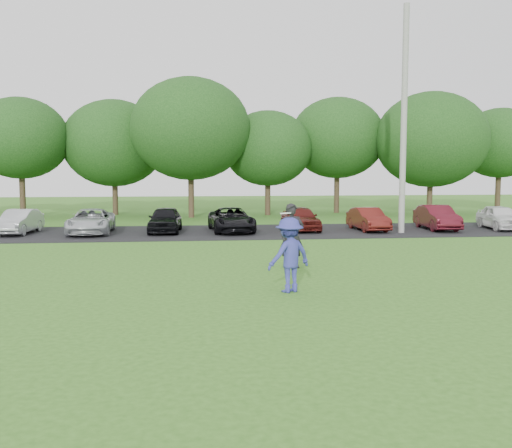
{
  "coord_description": "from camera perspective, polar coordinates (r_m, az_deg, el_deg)",
  "views": [
    {
      "loc": [
        -2.01,
        -14.1,
        3.01
      ],
      "look_at": [
        0.0,
        3.5,
        1.3
      ],
      "focal_mm": 40.0,
      "sensor_mm": 36.0,
      "label": 1
    }
  ],
  "objects": [
    {
      "name": "parking_lot",
      "position": [
        27.34,
        -2.26,
        -0.78
      ],
      "size": [
        32.0,
        6.5,
        0.03
      ],
      "primitive_type": "cube",
      "color": "black",
      "rests_on": "ground"
    },
    {
      "name": "utility_pole",
      "position": [
        27.62,
        14.57,
        10.0
      ],
      "size": [
        0.28,
        0.28,
        10.51
      ],
      "primitive_type": "cylinder",
      "color": "gray",
      "rests_on": "ground"
    },
    {
      "name": "tree_row",
      "position": [
        37.08,
        -1.06,
        8.44
      ],
      "size": [
        42.39,
        9.85,
        8.64
      ],
      "color": "#38281C",
      "rests_on": "ground"
    },
    {
      "name": "camera_bystander",
      "position": [
        17.4,
        3.63,
        -1.18
      ],
      "size": [
        0.72,
        0.48,
        1.97
      ],
      "color": "black",
      "rests_on": "ground"
    },
    {
      "name": "parked_cars",
      "position": [
        27.1,
        -5.15,
        0.42
      ],
      "size": [
        28.53,
        4.53,
        1.22
      ],
      "color": "silver",
      "rests_on": "parking_lot"
    },
    {
      "name": "ground",
      "position": [
        14.56,
        1.57,
        -6.42
      ],
      "size": [
        100.0,
        100.0,
        0.0
      ],
      "primitive_type": "plane",
      "color": "#32641C",
      "rests_on": "ground"
    },
    {
      "name": "frisbee_player",
      "position": [
        13.98,
        3.35,
        -3.1
      ],
      "size": [
        1.37,
        1.14,
        1.97
      ],
      "color": "#333792",
      "rests_on": "ground"
    }
  ]
}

